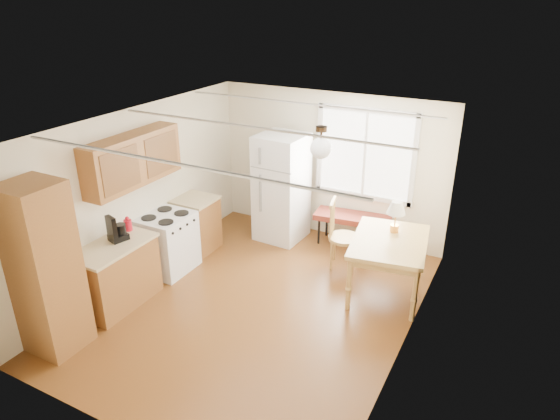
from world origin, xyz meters
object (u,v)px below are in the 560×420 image
Objects in this scene: refrigerator at (281,188)px; bench at (352,219)px; chair at (338,229)px; dining_table at (389,247)px.

refrigerator reaches higher than bench.
chair reaches higher than bench.
refrigerator is at bearing 144.88° from chair.
chair is at bearing 149.24° from dining_table.
refrigerator reaches higher than chair.
refrigerator is at bearing -176.38° from bench.
refrigerator reaches higher than dining_table.
refrigerator is 1.66× the size of chair.
bench is (1.21, 0.23, -0.41)m from refrigerator.
refrigerator is 1.42× the size of bench.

